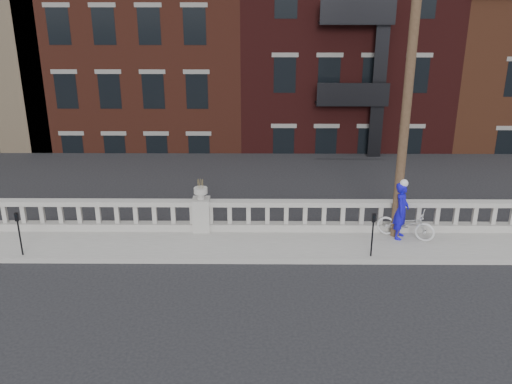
{
  "coord_description": "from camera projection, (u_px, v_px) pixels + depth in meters",
  "views": [
    {
      "loc": [
        1.89,
        -12.98,
        7.97
      ],
      "look_at": [
        1.77,
        3.2,
        1.77
      ],
      "focal_mm": 40.0,
      "sensor_mm": 36.0,
      "label": 1
    }
  ],
  "objects": [
    {
      "name": "planter_pedestal",
      "position": [
        201.0,
        211.0,
        18.38
      ],
      "size": [
        0.55,
        0.55,
        1.76
      ],
      "color": "gray",
      "rests_on": "sidewalk"
    },
    {
      "name": "parking_meter_e",
      "position": [
        373.0,
        230.0,
        16.6
      ],
      "size": [
        0.1,
        0.09,
        1.36
      ],
      "color": "black",
      "rests_on": "sidewalk"
    },
    {
      "name": "bicycle",
      "position": [
        406.0,
        224.0,
        17.91
      ],
      "size": [
        1.91,
        1.32,
        0.95
      ],
      "primitive_type": "imported",
      "rotation": [
        0.0,
        0.0,
        1.15
      ],
      "color": "silver",
      "rests_on": "sidewalk"
    },
    {
      "name": "cyclist",
      "position": [
        401.0,
        211.0,
        17.77
      ],
      "size": [
        0.66,
        0.79,
        1.84
      ],
      "primitive_type": "imported",
      "rotation": [
        0.0,
        0.0,
        1.18
      ],
      "color": "#120CBD",
      "rests_on": "sidewalk"
    },
    {
      "name": "utility_pole",
      "position": [
        409.0,
        75.0,
        16.43
      ],
      "size": [
        1.6,
        0.28,
        10.0
      ],
      "color": "#422D1E",
      "rests_on": "sidewalk"
    },
    {
      "name": "ground",
      "position": [
        188.0,
        298.0,
        14.98
      ],
      "size": [
        120.0,
        120.0,
        0.0
      ],
      "primitive_type": "plane",
      "color": "black",
      "rests_on": "ground"
    },
    {
      "name": "sidewalk",
      "position": [
        199.0,
        245.0,
        17.76
      ],
      "size": [
        32.0,
        2.2,
        0.15
      ],
      "primitive_type": "cube",
      "color": "gray",
      "rests_on": "ground"
    },
    {
      "name": "balustrade",
      "position": [
        202.0,
        216.0,
        18.44
      ],
      "size": [
        28.0,
        0.34,
        1.03
      ],
      "color": "gray",
      "rests_on": "sidewalk"
    },
    {
      "name": "parking_meter_d",
      "position": [
        19.0,
        229.0,
        16.67
      ],
      "size": [
        0.1,
        0.09,
        1.36
      ],
      "color": "black",
      "rests_on": "sidewalk"
    },
    {
      "name": "lower_level",
      "position": [
        239.0,
        66.0,
        35.56
      ],
      "size": [
        80.0,
        44.0,
        20.8
      ],
      "color": "#605E59",
      "rests_on": "ground"
    }
  ]
}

